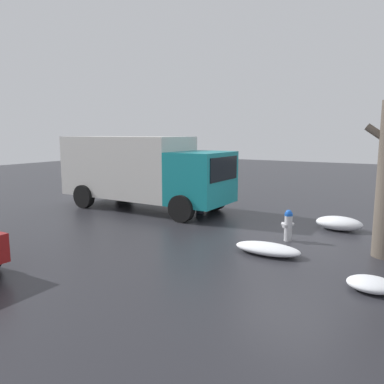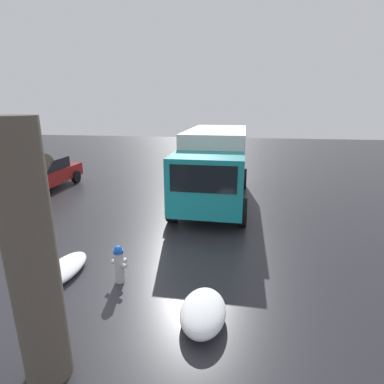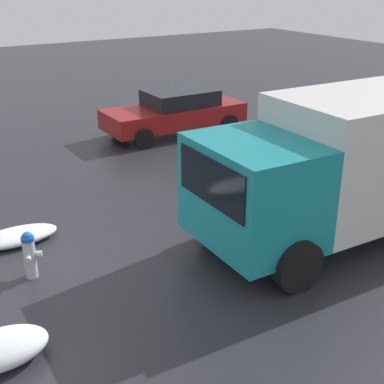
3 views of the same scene
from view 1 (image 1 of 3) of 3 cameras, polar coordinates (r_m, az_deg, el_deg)
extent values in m
plane|color=#28282D|center=(10.53, 14.37, -7.22)|extent=(60.00, 60.00, 0.00)
cylinder|color=#B7B7BC|center=(10.44, 14.44, -5.38)|extent=(0.21, 0.21, 0.70)
cylinder|color=blue|center=(10.35, 14.52, -3.32)|extent=(0.22, 0.22, 0.07)
sphere|color=blue|center=(10.35, 14.53, -3.12)|extent=(0.18, 0.18, 0.18)
cylinder|color=#B7B7BC|center=(10.51, 13.81, -4.79)|extent=(0.14, 0.14, 0.11)
cylinder|color=#B7B7BC|center=(10.30, 13.91, -5.07)|extent=(0.12, 0.13, 0.09)
cylinder|color=#B7B7BC|center=(10.54, 14.99, -4.81)|extent=(0.12, 0.13, 0.09)
cylinder|color=brown|center=(9.65, 26.85, 7.64)|extent=(0.71, 0.17, 0.57)
cube|color=teal|center=(13.00, 1.45, 2.16)|extent=(1.79, 2.32, 1.80)
cube|color=black|center=(12.54, 4.91, 3.55)|extent=(0.08, 1.91, 0.79)
cube|color=silver|center=(14.97, -9.84, 3.89)|extent=(5.11, 2.40, 2.31)
cylinder|color=black|center=(14.15, 3.47, -0.99)|extent=(0.91, 0.30, 0.90)
cylinder|color=black|center=(12.23, -1.62, -2.54)|extent=(0.91, 0.30, 0.90)
cylinder|color=black|center=(16.78, -10.38, 0.43)|extent=(0.91, 0.30, 0.90)
cylinder|color=black|center=(15.20, -16.15, -0.64)|extent=(0.91, 0.30, 0.90)
cylinder|color=#23232D|center=(13.61, 1.21, -1.42)|extent=(0.27, 0.27, 0.88)
cylinder|color=#234C8C|center=(13.49, 1.22, 1.94)|extent=(0.40, 0.40, 0.73)
sphere|color=tan|center=(13.44, 1.23, 3.99)|extent=(0.24, 0.24, 0.24)
ellipsoid|color=white|center=(12.11, 21.50, -4.45)|extent=(1.34, 0.81, 0.41)
ellipsoid|color=white|center=(7.82, 25.70, -12.55)|extent=(0.88, 0.71, 0.25)
ellipsoid|color=white|center=(9.26, 11.43, -8.48)|extent=(1.60, 0.73, 0.27)
camera|label=2|loc=(12.48, 43.84, 10.40)|focal=28.00mm
camera|label=3|loc=(18.07, 28.26, 14.28)|focal=50.00mm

